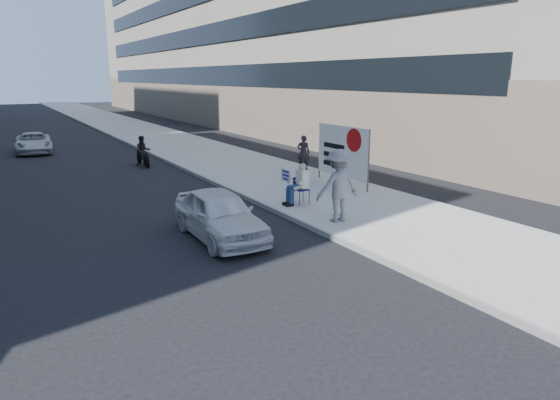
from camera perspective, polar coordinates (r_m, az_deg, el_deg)
ground at (r=11.64m, az=2.51°, el=-6.79°), size 160.00×160.00×0.00m
near_sidewalk at (r=31.05m, az=-11.34°, el=6.15°), size 5.00×120.00×0.15m
near_building at (r=47.46m, az=-1.09°, el=21.01°), size 14.00×70.00×20.00m
seated_protester at (r=15.83m, az=2.09°, el=2.09°), size 0.83×1.12×1.31m
jogger at (r=13.96m, az=6.63°, el=1.65°), size 1.35×0.81×2.04m
pedestrian_woman at (r=21.81m, az=2.69°, el=5.43°), size 0.66×0.63×1.52m
protest_banner at (r=18.84m, az=7.14°, el=5.52°), size 0.08×3.06×2.20m
white_sedan_near at (r=13.03m, az=-6.93°, el=-1.64°), size 1.60×3.80×1.28m
white_sedan_far at (r=31.07m, az=-26.35°, el=5.88°), size 2.11×4.10×1.11m
motorcycle at (r=24.58m, az=-15.40°, el=5.27°), size 0.74×2.05×1.42m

